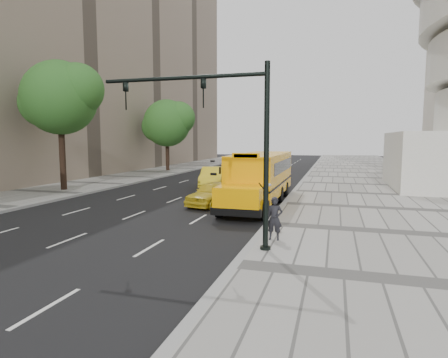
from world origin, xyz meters
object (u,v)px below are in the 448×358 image
(tree_b, at_px, (61,97))
(pedestrian, at_px, (275,218))
(taxi_near, at_px, (213,193))
(traffic_signal, at_px, (226,133))
(school_bus, at_px, (261,174))
(tree_c, at_px, (168,123))
(taxi_far, at_px, (213,177))

(tree_b, xyz_separation_m, pedestrian, (17.11, -9.42, -5.95))
(taxi_near, distance_m, traffic_signal, 9.56)
(school_bus, height_order, traffic_signal, traffic_signal)
(tree_c, distance_m, traffic_signal, 32.75)
(school_bus, height_order, pedestrian, school_bus)
(tree_b, distance_m, tree_c, 18.06)
(tree_b, distance_m, school_bus, 15.77)
(school_bus, xyz_separation_m, taxi_far, (-5.17, 6.20, -0.95))
(pedestrian, bearing_deg, tree_c, 121.58)
(tree_b, distance_m, taxi_near, 14.06)
(tree_c, bearing_deg, traffic_signal, -61.53)
(taxi_near, bearing_deg, tree_c, 134.98)
(tree_b, relative_size, school_bus, 0.82)
(tree_b, relative_size, tree_c, 1.12)
(tree_c, xyz_separation_m, taxi_near, (12.39, -20.39, -5.09))
(taxi_far, bearing_deg, tree_b, -162.66)
(taxi_far, xyz_separation_m, traffic_signal, (5.86, -16.26, 3.28))
(tree_c, relative_size, traffic_signal, 1.33)
(tree_b, height_order, taxi_far, tree_b)
(tree_b, relative_size, taxi_near, 2.27)
(tree_b, height_order, school_bus, tree_b)
(pedestrian, bearing_deg, school_bus, 103.79)
(tree_b, bearing_deg, traffic_signal, -34.52)
(pedestrian, relative_size, traffic_signal, 0.25)
(taxi_near, distance_m, pedestrian, 8.48)
(taxi_near, xyz_separation_m, traffic_signal, (3.19, -8.35, 3.38))
(taxi_near, relative_size, pedestrian, 2.62)
(school_bus, distance_m, taxi_far, 8.13)
(school_bus, height_order, taxi_far, school_bus)
(taxi_near, height_order, taxi_far, taxi_far)
(school_bus, bearing_deg, taxi_far, 129.82)
(tree_c, height_order, taxi_far, tree_c)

